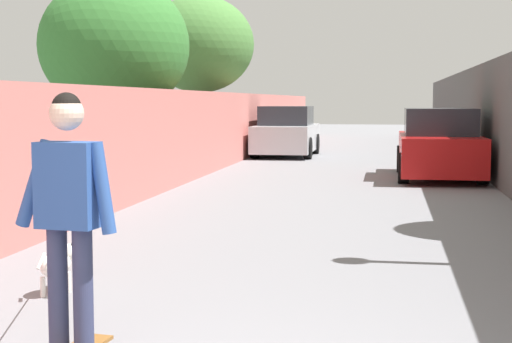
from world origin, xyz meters
The scene contains 8 objects.
ground_plane centered at (14.00, 0.00, 0.00)m, with size 80.00×80.00×0.00m, color gray.
wall_left centered at (12.00, 3.26, 0.96)m, with size 48.00×0.30×1.92m, color #CC726B.
tree_left_mid centered at (19.00, 4.37, 3.30)m, with size 3.11×3.11×4.70m.
tree_left_far centered at (13.00, 4.76, 2.87)m, with size 3.19×3.19×4.34m.
person_skateboarder centered at (1.70, 1.00, 1.06)m, with size 0.26×0.72×1.67m.
dog centered at (3.43, 1.86, 0.28)m, with size 2.03×1.00×1.06m.
car_near centered at (14.68, -2.11, 0.72)m, with size 4.18×1.80×1.54m.
car_far centered at (20.95, 2.11, 0.71)m, with size 3.85×1.80×1.54m.
Camera 1 is at (-2.95, -1.00, 1.70)m, focal length 54.72 mm.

